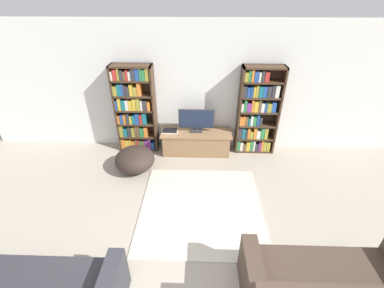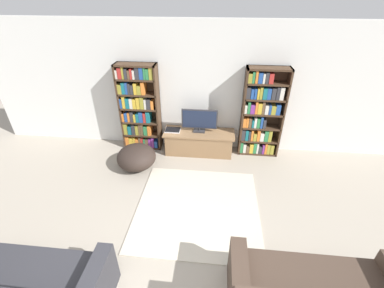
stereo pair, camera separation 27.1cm
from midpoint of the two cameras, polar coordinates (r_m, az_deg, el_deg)
wall_back at (r=5.29m, az=-1.38°, el=12.14°), size 8.80×0.06×2.60m
bookshelf_left at (r=5.45m, az=-14.02°, el=7.42°), size 0.81×0.30×1.82m
bookshelf_right at (r=5.36m, az=12.74°, el=6.86°), size 0.81×0.30×1.82m
tv_stand at (r=5.45m, az=-0.48°, el=0.46°), size 1.47×0.52×0.48m
television at (r=5.24m, az=-0.49°, el=5.33°), size 0.73×0.16×0.49m
laptop at (r=5.38m, az=-6.42°, el=2.93°), size 0.32×0.25×0.03m
area_rug at (r=4.28m, az=0.22°, el=-13.95°), size 1.95×1.93×0.02m
beanbag_ottoman at (r=5.07m, az=-14.08°, el=-3.37°), size 0.75×0.75×0.47m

